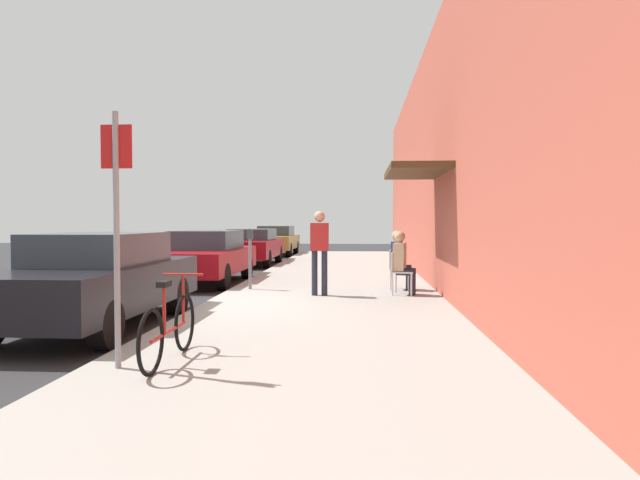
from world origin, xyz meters
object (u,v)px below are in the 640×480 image
(seated_patron_0, at_px, (403,260))
(parked_car_2, at_px, (252,246))
(street_sign, at_px, (117,219))
(parking_meter, at_px, (250,254))
(cafe_chair_1, at_px, (397,266))
(pedestrian_standing, at_px, (320,246))
(cafe_chair_0, at_px, (400,270))
(seated_patron_1, at_px, (400,258))
(parked_car_3, at_px, (276,240))
(parked_car_1, at_px, (206,256))
(bicycle_0, at_px, (169,328))
(parked_car_0, at_px, (97,279))

(seated_patron_0, bearing_deg, parked_car_2, 118.36)
(street_sign, relative_size, seated_patron_0, 2.02)
(parking_meter, distance_m, seated_patron_0, 3.36)
(parked_car_2, height_order, cafe_chair_1, parked_car_2)
(parked_car_2, bearing_deg, pedestrian_standing, -71.03)
(cafe_chair_0, bearing_deg, pedestrian_standing, -171.50)
(seated_patron_1, bearing_deg, parked_car_3, 108.96)
(cafe_chair_1, bearing_deg, parked_car_1, 158.24)
(parked_car_1, relative_size, pedestrian_standing, 2.59)
(street_sign, xyz_separation_m, bicycle_0, (0.44, 0.26, -1.16))
(parked_car_0, distance_m, pedestrian_standing, 4.40)
(parking_meter, bearing_deg, cafe_chair_0, -12.31)
(bicycle_0, bearing_deg, parked_car_1, 103.00)
(parked_car_2, bearing_deg, parked_car_1, -90.00)
(parked_car_3, bearing_deg, street_sign, -85.88)
(parked_car_2, relative_size, parked_car_3, 1.00)
(parked_car_0, xyz_separation_m, parked_car_1, (0.00, 6.04, -0.03))
(seated_patron_0, bearing_deg, bicycle_0, -116.96)
(cafe_chair_0, distance_m, cafe_chair_1, 0.84)
(parked_car_2, bearing_deg, parked_car_0, -90.00)
(parked_car_0, relative_size, seated_patron_1, 3.41)
(parked_car_1, height_order, pedestrian_standing, pedestrian_standing)
(parked_car_2, height_order, street_sign, street_sign)
(street_sign, bearing_deg, parked_car_3, 94.12)
(bicycle_0, distance_m, cafe_chair_0, 6.35)
(parked_car_3, distance_m, cafe_chair_0, 15.63)
(cafe_chair_1, bearing_deg, pedestrian_standing, -146.16)
(parked_car_0, height_order, cafe_chair_1, parked_car_0)
(cafe_chair_0, xyz_separation_m, seated_patron_1, (0.06, 0.83, 0.19))
(parked_car_0, bearing_deg, parked_car_1, 90.00)
(parked_car_0, distance_m, parking_meter, 4.29)
(cafe_chair_1, distance_m, seated_patron_1, 0.20)
(parked_car_2, distance_m, cafe_chair_0, 10.12)
(bicycle_0, relative_size, seated_patron_0, 1.33)
(bicycle_0, bearing_deg, cafe_chair_0, 63.57)
(seated_patron_1, bearing_deg, seated_patron_0, -89.98)
(parked_car_1, bearing_deg, parked_car_3, 90.00)
(seated_patron_1, bearing_deg, parking_meter, -177.74)
(street_sign, bearing_deg, parked_car_2, 95.76)
(parked_car_1, relative_size, bicycle_0, 2.57)
(seated_patron_0, height_order, seated_patron_1, same)
(parked_car_1, xyz_separation_m, cafe_chair_1, (4.77, -1.90, -0.09))
(parked_car_2, distance_m, seated_patron_1, 9.43)
(parked_car_3, distance_m, cafe_chair_1, 14.83)
(parked_car_0, bearing_deg, parked_car_2, 90.00)
(parked_car_2, bearing_deg, street_sign, -84.24)
(parked_car_2, relative_size, seated_patron_0, 3.41)
(parked_car_0, height_order, seated_patron_1, parked_car_0)
(parking_meter, bearing_deg, bicycle_0, -86.46)
(parked_car_1, relative_size, parked_car_2, 1.00)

